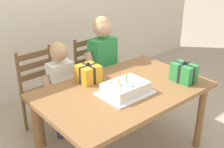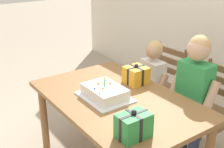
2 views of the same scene
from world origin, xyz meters
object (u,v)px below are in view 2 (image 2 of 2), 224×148
Objects in this scene: gift_box_red_large at (136,75)px; gift_box_beside_cake at (134,126)px; chair_right at (212,113)px; birthday_cake at (105,93)px; child_younger at (152,80)px; chair_left at (160,87)px; child_older at (194,89)px; dining_table at (117,107)px.

gift_box_beside_cake is (0.67, -0.57, 0.01)m from gift_box_red_large.
gift_box_red_large is 0.80m from chair_right.
birthday_cake is 0.60m from gift_box_beside_cake.
birthday_cake is at bearing 164.24° from gift_box_beside_cake.
child_younger is at bearing 109.64° from gift_box_red_large.
chair_right is at bearing 66.86° from birthday_cake.
gift_box_beside_cake reaches higher than chair_right.
birthday_cake is 1.07m from chair_right.
chair_left is 0.75× the size of child_older.
gift_box_red_large is 0.19× the size of child_younger.
child_older is (0.42, 0.32, -0.06)m from gift_box_red_large.
gift_box_red_large is at bearing -143.14° from child_older.
chair_right is (0.70, 0.00, 0.00)m from chair_left.
child_younger reaches higher than gift_box_beside_cake.
gift_box_beside_cake is (0.52, -0.25, 0.18)m from dining_table.
gift_box_beside_cake reaches higher than chair_left.
gift_box_red_large is 0.66m from chair_left.
gift_box_red_large is at bearing -70.36° from child_younger.
gift_box_red_large is 0.21× the size of chair_left.
dining_table is at bearing -67.89° from child_younger.
chair_right is (0.40, 0.94, -0.31)m from birthday_cake.
chair_right is 0.36m from child_older.
child_younger reaches higher than dining_table.
chair_left reaches higher than dining_table.
chair_left is (-0.87, 1.11, -0.35)m from gift_box_beside_cake.
gift_box_red_large is 0.88m from gift_box_beside_cake.
child_younger is (-0.78, 0.89, -0.18)m from gift_box_beside_cake.
child_older reaches higher than child_younger.
gift_box_beside_cake is at bearing -40.52° from gift_box_red_large.
chair_left is at bearing 128.34° from gift_box_beside_cake.
child_younger is at bearing -160.45° from chair_right.
birthday_cake reaches higher than dining_table.
birthday_cake is (-0.06, -0.09, 0.14)m from dining_table.
gift_box_beside_cake is (0.58, -0.16, 0.04)m from birthday_cake.
birthday_cake is 1.96× the size of gift_box_beside_cake.
child_younger reaches higher than gift_box_red_large.
child_younger is at bearing 131.36° from gift_box_beside_cake.
dining_table is 0.61m from gift_box_beside_cake.
child_older reaches higher than chair_right.
child_older is 0.55m from child_younger.
child_older reaches higher than birthday_cake.
gift_box_red_large is at bearing -132.75° from chair_right.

